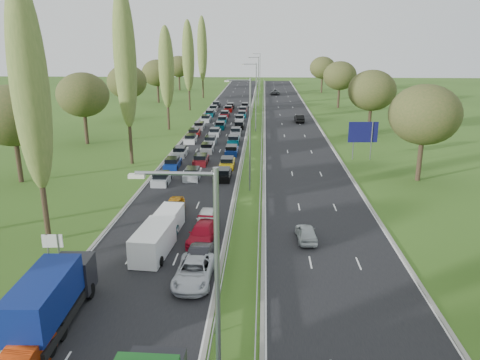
# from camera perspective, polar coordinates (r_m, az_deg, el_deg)

# --- Properties ---
(ground) EXTENTS (260.00, 260.00, 0.00)m
(ground) POSITION_cam_1_polar(r_m,az_deg,el_deg) (86.84, 1.95, 6.20)
(ground) COLOR #2F5019
(ground) RESTS_ON ground
(near_carriageway) EXTENTS (10.50, 215.00, 0.04)m
(near_carriageway) POSITION_cam_1_polar(r_m,az_deg,el_deg) (89.66, -2.37, 6.52)
(near_carriageway) COLOR black
(near_carriageway) RESTS_ON ground
(far_carriageway) EXTENTS (10.50, 215.00, 0.04)m
(far_carriageway) POSITION_cam_1_polar(r_m,az_deg,el_deg) (89.45, 6.33, 6.41)
(far_carriageway) COLOR black
(far_carriageway) RESTS_ON ground
(central_reservation) EXTENTS (2.36, 215.00, 0.32)m
(central_reservation) POSITION_cam_1_polar(r_m,az_deg,el_deg) (89.21, 1.98, 6.83)
(central_reservation) COLOR gray
(central_reservation) RESTS_ON ground
(lamp_columns) EXTENTS (0.18, 140.18, 12.00)m
(lamp_columns) POSITION_cam_1_polar(r_m,az_deg,el_deg) (83.98, 1.96, 9.98)
(lamp_columns) COLOR gray
(lamp_columns) RESTS_ON ground
(poplar_row) EXTENTS (2.80, 127.80, 22.44)m
(poplar_row) POSITION_cam_1_polar(r_m,az_deg,el_deg) (75.68, -10.70, 13.85)
(poplar_row) COLOR #2D2116
(poplar_row) RESTS_ON ground
(woodland_left) EXTENTS (8.00, 166.00, 11.10)m
(woodland_left) POSITION_cam_1_polar(r_m,az_deg,el_deg) (73.97, -19.55, 9.47)
(woodland_left) COLOR #2D2116
(woodland_left) RESTS_ON ground
(woodland_right) EXTENTS (8.00, 153.00, 11.10)m
(woodland_right) POSITION_cam_1_polar(r_m,az_deg,el_deg) (74.74, 17.16, 9.75)
(woodland_right) COLOR #2D2116
(woodland_right) RESTS_ON ground
(traffic_queue_fill) EXTENTS (9.08, 68.98, 0.80)m
(traffic_queue_fill) POSITION_cam_1_polar(r_m,az_deg,el_deg) (84.56, -2.70, 6.21)
(traffic_queue_fill) COLOR #B2B7BC
(traffic_queue_fill) RESTS_ON ground
(near_car_7) EXTENTS (2.15, 5.16, 1.49)m
(near_car_7) POSITION_cam_1_polar(r_m,az_deg,el_deg) (41.36, -8.57, -4.67)
(near_car_7) COLOR #04404A
(near_car_7) RESTS_ON near_carriageway
(near_car_8) EXTENTS (1.70, 4.12, 1.40)m
(near_car_8) POSITION_cam_1_polar(r_m,az_deg,el_deg) (44.56, -8.02, -3.13)
(near_car_8) COLOR orange
(near_car_8) RESTS_ON near_carriageway
(near_car_9) EXTENTS (1.73, 4.27, 1.38)m
(near_car_9) POSITION_cam_1_polar(r_m,az_deg,el_deg) (34.15, -5.05, -9.38)
(near_car_9) COLOR black
(near_car_9) RESTS_ON near_carriageway
(near_car_10) EXTENTS (2.51, 5.30, 1.46)m
(near_car_10) POSITION_cam_1_polar(r_m,az_deg,el_deg) (32.14, -5.64, -11.07)
(near_car_10) COLOR silver
(near_car_10) RESTS_ON near_carriageway
(near_car_11) EXTENTS (2.31, 4.99, 1.41)m
(near_car_11) POSITION_cam_1_polar(r_m,az_deg,el_deg) (38.07, -4.63, -6.51)
(near_car_11) COLOR #AC0A20
(near_car_11) RESTS_ON near_carriageway
(near_car_12) EXTENTS (1.80, 4.28, 1.44)m
(near_car_12) POSITION_cam_1_polar(r_m,az_deg,el_deg) (41.00, -4.10, -4.74)
(near_car_12) COLOR white
(near_car_12) RESTS_ON near_carriageway
(far_car_0) EXTENTS (1.71, 3.88, 1.30)m
(far_car_0) POSITION_cam_1_polar(r_m,az_deg,el_deg) (38.60, 8.09, -6.39)
(far_car_0) COLOR #B0B8BA
(far_car_0) RESTS_ON far_carriageway
(far_car_1) EXTENTS (1.87, 4.66, 1.51)m
(far_car_1) POSITION_cam_1_polar(r_m,az_deg,el_deg) (95.20, 7.23, 7.47)
(far_car_1) COLOR black
(far_car_1) RESTS_ON far_carriageway
(far_car_2) EXTENTS (2.86, 5.83, 1.59)m
(far_car_2) POSITION_cam_1_polar(r_m,az_deg,el_deg) (145.65, 4.32, 10.69)
(far_car_2) COLOR slate
(far_car_2) RESTS_ON far_carriageway
(blue_lorry) EXTENTS (2.25, 8.11, 3.42)m
(blue_lorry) POSITION_cam_1_polar(r_m,az_deg,el_deg) (29.15, -21.87, -13.03)
(blue_lorry) COLOR black
(blue_lorry) RESTS_ON near_carriageway
(white_van_front) EXTENTS (2.13, 5.43, 2.18)m
(white_van_front) POSITION_cam_1_polar(r_m,az_deg,el_deg) (36.32, -10.44, -7.25)
(white_van_front) COLOR white
(white_van_front) RESTS_ON near_carriageway
(white_van_rear) EXTENTS (1.86, 4.73, 1.90)m
(white_van_rear) POSITION_cam_1_polar(r_m,az_deg,el_deg) (40.35, -8.78, -4.91)
(white_van_rear) COLOR white
(white_van_rear) RESTS_ON near_carriageway
(info_sign) EXTENTS (1.50, 0.21, 2.10)m
(info_sign) POSITION_cam_1_polar(r_m,az_deg,el_deg) (37.16, -21.86, -7.24)
(info_sign) COLOR gray
(info_sign) RESTS_ON ground
(direction_sign) EXTENTS (4.00, 0.39, 5.20)m
(direction_sign) POSITION_cam_1_polar(r_m,az_deg,el_deg) (65.78, 14.77, 5.47)
(direction_sign) COLOR gray
(direction_sign) RESTS_ON ground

